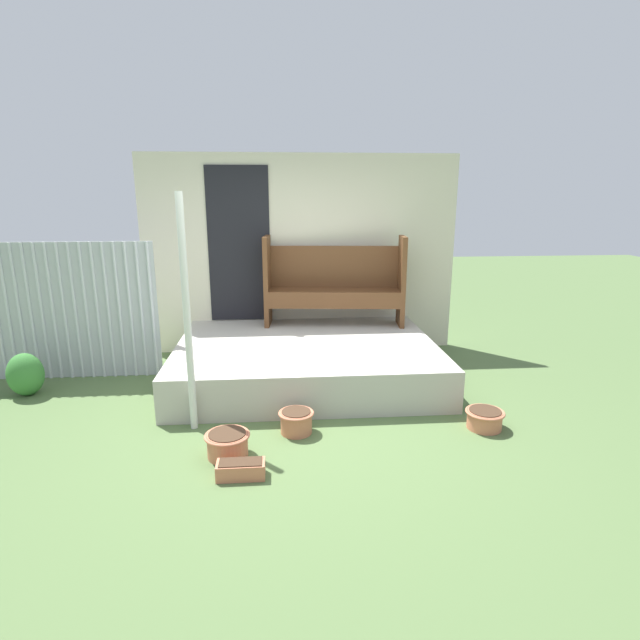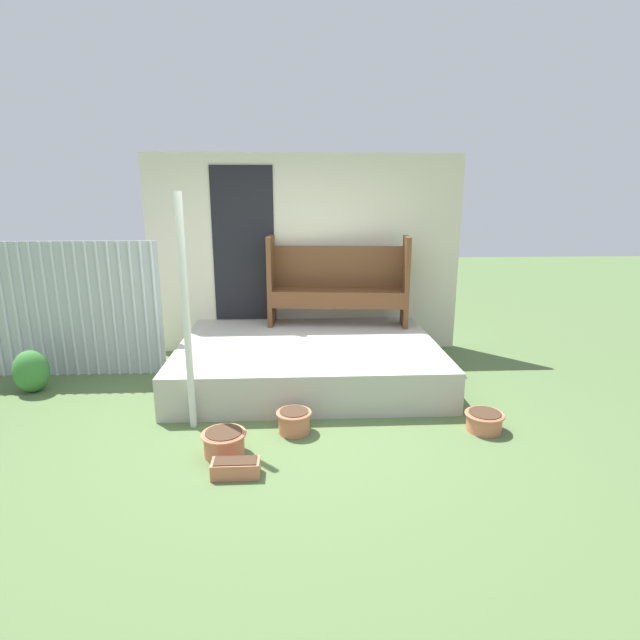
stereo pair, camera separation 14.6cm
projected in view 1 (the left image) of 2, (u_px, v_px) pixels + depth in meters
The scene contains 11 objects.
ground_plane at pixel (293, 421), 4.76m from camera, with size 24.00×24.00×0.00m, color #516B3D.
porch_slab at pixel (306, 360), 5.79m from camera, with size 2.94×2.23×0.44m.
house_wall at pixel (298, 255), 6.62m from camera, with size 4.14×0.08×2.60m.
fence_corrugated at pixel (54, 312), 5.68m from camera, with size 2.32×0.05×1.58m.
support_post at pixel (187, 316), 4.35m from camera, with size 0.06×0.06×2.12m.
bench at pixel (334, 280), 6.41m from camera, with size 1.81×0.57×1.15m.
flower_pot_left at pixel (228, 443), 4.09m from camera, with size 0.38×0.38×0.21m.
flower_pot_middle at pixel (296, 421), 4.49m from camera, with size 0.32×0.32×0.21m.
flower_pot_right at pixel (485, 418), 4.58m from camera, with size 0.36×0.36×0.18m.
planter_box_rect at pixel (241, 469), 3.80m from camera, with size 0.37×0.16×0.13m.
shrub_by_fence at pixel (25, 374), 5.30m from camera, with size 0.37×0.33×0.47m.
Camera 1 is at (-0.10, -4.37, 2.12)m, focal length 28.00 mm.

